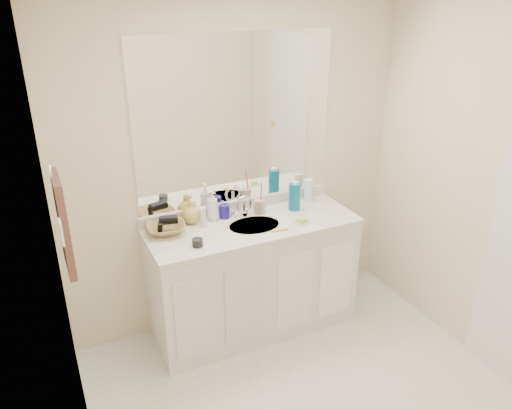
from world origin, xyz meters
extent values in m
cube|color=beige|center=(0.00, 1.30, 1.20)|extent=(2.60, 0.02, 2.40)
cube|color=beige|center=(-1.30, 0.00, 1.20)|extent=(0.02, 2.60, 2.40)
cube|color=silver|center=(0.00, 1.02, 0.42)|extent=(1.50, 0.55, 0.85)
cube|color=silver|center=(0.00, 1.02, 0.86)|extent=(1.52, 0.57, 0.03)
cube|color=silver|center=(0.00, 1.29, 0.92)|extent=(1.52, 0.03, 0.08)
cylinder|color=beige|center=(0.00, 1.00, 0.87)|extent=(0.37, 0.37, 0.02)
cylinder|color=silver|center=(0.00, 1.18, 0.94)|extent=(0.02, 0.02, 0.11)
cube|color=white|center=(0.00, 1.29, 1.56)|extent=(1.48, 0.01, 1.20)
cylinder|color=navy|center=(-0.14, 1.21, 0.93)|extent=(0.10, 0.10, 0.10)
cylinder|color=tan|center=(0.12, 1.16, 0.93)|extent=(0.08, 0.08, 0.11)
cylinder|color=#D93978|center=(0.13, 1.16, 1.03)|extent=(0.02, 0.04, 0.20)
cylinder|color=#0B5F88|center=(0.39, 1.12, 0.98)|extent=(0.10, 0.10, 0.21)
cylinder|color=white|center=(0.56, 1.22, 0.97)|extent=(0.08, 0.08, 0.18)
cube|color=silver|center=(0.32, 0.88, 0.89)|extent=(0.11, 0.10, 0.01)
cube|color=#A8E237|center=(0.32, 0.88, 0.90)|extent=(0.07, 0.05, 0.02)
cube|color=orange|center=(0.12, 0.85, 0.88)|extent=(0.12, 0.04, 0.01)
cylinder|color=black|center=(-0.46, 0.88, 0.90)|extent=(0.07, 0.07, 0.05)
cylinder|color=silver|center=(-0.33, 1.14, 0.95)|extent=(0.06, 0.06, 0.14)
imported|color=white|center=(-0.23, 1.22, 0.99)|extent=(0.10, 0.10, 0.22)
imported|color=#FCE6CD|center=(-0.36, 1.23, 0.96)|extent=(0.09, 0.09, 0.16)
imported|color=gold|center=(-0.39, 1.23, 0.97)|extent=(0.17, 0.17, 0.17)
imported|color=olive|center=(-0.59, 1.16, 0.91)|extent=(0.30, 0.30, 0.06)
cylinder|color=black|center=(-0.57, 1.16, 0.97)|extent=(0.14, 0.09, 0.06)
torus|color=silver|center=(-1.27, 0.77, 1.55)|extent=(0.01, 0.11, 0.11)
cube|color=#432824|center=(-1.25, 0.77, 1.25)|extent=(0.04, 0.32, 0.55)
cube|color=white|center=(-1.27, 0.57, 1.30)|extent=(0.01, 0.08, 0.13)
camera|label=1|loc=(-1.34, -1.86, 2.44)|focal=35.00mm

